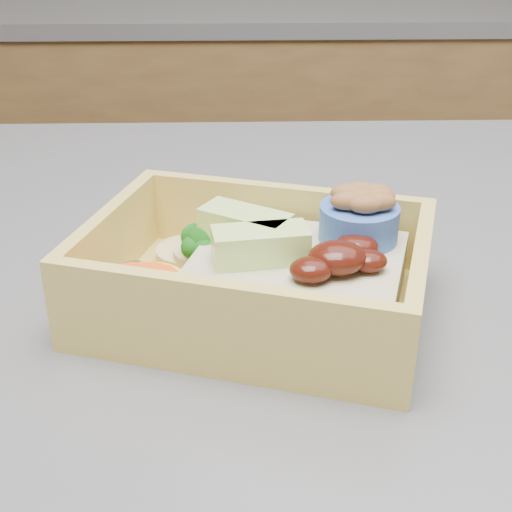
{
  "coord_description": "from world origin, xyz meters",
  "views": [
    {
      "loc": [
        0.12,
        -0.44,
        1.15
      ],
      "look_at": [
        0.13,
        -0.07,
        0.96
      ],
      "focal_mm": 50.0,
      "sensor_mm": 36.0,
      "label": 1
    }
  ],
  "objects": [
    {
      "name": "back_cabinets",
      "position": [
        0.0,
        1.23,
        0.89
      ],
      "size": [
        3.2,
        0.62,
        2.3
      ],
      "color": "brown",
      "rests_on": "ground"
    },
    {
      "name": "bento_box",
      "position": [
        0.14,
        -0.07,
        0.95
      ],
      "size": [
        0.23,
        0.19,
        0.07
      ],
      "rotation": [
        0.0,
        0.0,
        -0.3
      ],
      "color": "#D3B857",
      "rests_on": "island"
    }
  ]
}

